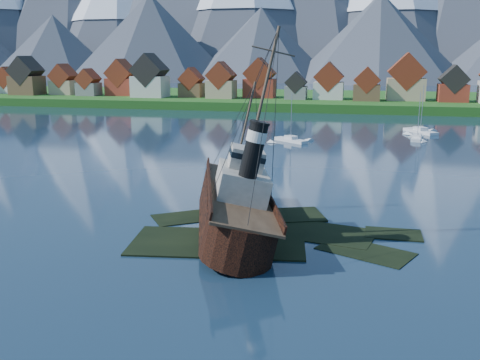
% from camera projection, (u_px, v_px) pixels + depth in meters
% --- Properties ---
extents(ground, '(1400.00, 1400.00, 0.00)m').
position_uv_depth(ground, '(250.00, 239.00, 56.97)').
color(ground, '#16293E').
rests_on(ground, ground).
extents(shoal, '(31.71, 21.24, 1.14)m').
position_uv_depth(shoal, '(270.00, 237.00, 58.70)').
color(shoal, black).
rests_on(shoal, ground).
extents(shore_bank, '(600.00, 80.00, 3.20)m').
position_uv_depth(shore_bank, '(336.00, 104.00, 218.33)').
color(shore_bank, '#1B4D16').
rests_on(shore_bank, ground).
extents(seawall, '(600.00, 2.50, 2.00)m').
position_uv_depth(seawall, '(330.00, 113.00, 182.26)').
color(seawall, '#3F3D38').
rests_on(seawall, ground).
extents(town, '(250.96, 16.69, 17.30)m').
position_uv_depth(town, '(247.00, 82.00, 206.60)').
color(town, maroon).
rests_on(town, ground).
extents(tugboat_wreck, '(6.95, 29.95, 23.73)m').
position_uv_depth(tugboat_wreck, '(233.00, 201.00, 60.63)').
color(tugboat_wreck, black).
rests_on(tugboat_wreck, ground).
extents(sailboat_c, '(8.41, 7.32, 11.54)m').
position_uv_depth(sailboat_c, '(291.00, 141.00, 121.37)').
color(sailboat_c, silver).
rests_on(sailboat_c, ground).
extents(sailboat_d, '(3.61, 8.73, 11.58)m').
position_uv_depth(sailboat_d, '(417.00, 139.00, 124.31)').
color(sailboat_d, silver).
rests_on(sailboat_d, ground).
extents(sailboat_e, '(8.01, 10.58, 12.52)m').
position_uv_depth(sailboat_e, '(420.00, 132.00, 135.26)').
color(sailboat_e, silver).
rests_on(sailboat_e, ground).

